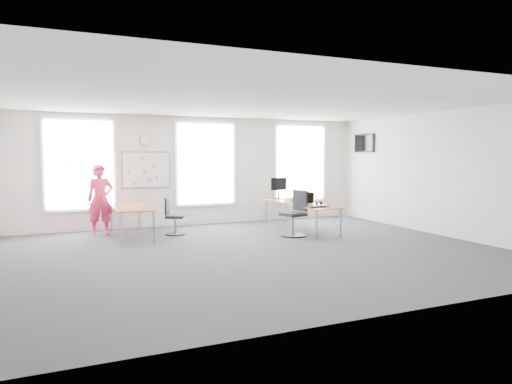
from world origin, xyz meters
name	(u,v)px	position (x,y,z in m)	size (l,w,h in m)	color
floor	(250,252)	(0.00, 0.00, 0.00)	(10.00, 10.00, 0.00)	#28282D
ceiling	(250,101)	(0.00, 0.00, 3.00)	(10.00, 10.00, 0.00)	silver
wall_back	(195,171)	(0.00, 4.00, 1.50)	(10.00, 10.00, 0.00)	silver
wall_front	(380,192)	(0.00, -4.00, 1.50)	(10.00, 10.00, 0.00)	silver
wall_right	(442,173)	(5.00, 0.00, 1.50)	(10.00, 10.00, 0.00)	silver
window_left	(80,165)	(-3.00, 3.97, 1.70)	(1.60, 0.06, 2.20)	silver
window_mid	(206,164)	(0.30, 3.97, 1.70)	(1.60, 0.06, 2.20)	silver
window_right	(300,163)	(3.30, 3.97, 1.70)	(1.60, 0.06, 2.20)	silver
desk_right	(300,204)	(2.25, 2.05, 0.66)	(0.78, 2.91, 0.71)	#C9662A
desk_left	(131,209)	(-1.96, 2.57, 0.69)	(0.82, 2.05, 0.75)	#C9662A
chair_right	(295,216)	(1.70, 1.28, 0.48)	(0.60, 0.60, 1.10)	black
chair_left	(173,218)	(-0.96, 2.61, 0.40)	(0.55, 0.55, 0.92)	black
person	(100,200)	(-2.57, 3.36, 0.86)	(0.63, 0.41, 1.71)	#E0264F
whiteboard	(146,170)	(-1.35, 3.97, 1.55)	(1.20, 0.03, 0.90)	white
wall_clock	(146,140)	(-1.35, 3.97, 2.35)	(0.30, 0.30, 0.04)	gray
tv	(364,143)	(4.95, 3.00, 2.30)	(0.06, 0.90, 0.55)	black
keyboard	(317,207)	(2.11, 0.94, 0.72)	(0.45, 0.16, 0.02)	black
mouse	(328,206)	(2.45, 0.99, 0.73)	(0.06, 0.10, 0.04)	black
lens_cap	(317,205)	(2.33, 1.30, 0.71)	(0.06, 0.06, 0.01)	black
headphones	(319,203)	(2.42, 1.40, 0.75)	(0.16, 0.09, 0.10)	black
laptop_sleeve	(306,198)	(2.29, 1.78, 0.85)	(0.37, 0.26, 0.30)	black
paper_stack	(291,200)	(2.15, 2.36, 0.76)	(0.30, 0.22, 0.10)	#F1E3C0
monitor	(279,186)	(2.24, 3.29, 1.07)	(0.54, 0.22, 0.60)	black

